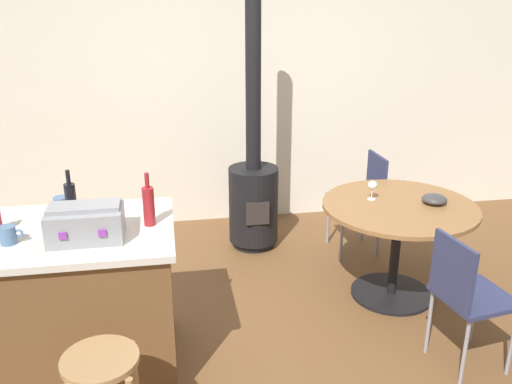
% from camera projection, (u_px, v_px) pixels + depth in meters
% --- Properties ---
extents(ground_plane, '(8.80, 8.80, 0.00)m').
position_uv_depth(ground_plane, '(285.00, 348.00, 3.58)').
color(ground_plane, brown).
extents(back_wall, '(8.00, 0.10, 2.70)m').
position_uv_depth(back_wall, '(236.00, 85.00, 5.21)').
color(back_wall, silver).
rests_on(back_wall, ground_plane).
extents(kitchen_island, '(1.19, 0.86, 0.92)m').
position_uv_depth(kitchen_island, '(77.00, 300.00, 3.25)').
color(kitchen_island, brown).
rests_on(kitchen_island, ground_plane).
extents(dining_table, '(1.11, 1.11, 0.74)m').
position_uv_depth(dining_table, '(398.00, 226.00, 4.00)').
color(dining_table, black).
rests_on(dining_table, ground_plane).
extents(folding_chair_near, '(0.42, 0.42, 0.87)m').
position_uv_depth(folding_chair_near, '(362.00, 195.00, 4.77)').
color(folding_chair_near, navy).
rests_on(folding_chair_near, ground_plane).
extents(folding_chair_far, '(0.46, 0.46, 0.88)m').
position_uv_depth(folding_chair_far, '(466.00, 292.00, 3.23)').
color(folding_chair_far, navy).
rests_on(folding_chair_far, ground_plane).
extents(wood_stove, '(0.44, 0.45, 2.30)m').
position_uv_depth(wood_stove, '(253.00, 188.00, 4.83)').
color(wood_stove, black).
rests_on(wood_stove, ground_plane).
extents(toolbox, '(0.40, 0.28, 0.20)m').
position_uv_depth(toolbox, '(86.00, 222.00, 2.96)').
color(toolbox, gray).
rests_on(toolbox, kitchen_island).
extents(bottle_0, '(0.06, 0.06, 0.30)m').
position_uv_depth(bottle_0, '(71.00, 200.00, 3.20)').
color(bottle_0, black).
rests_on(bottle_0, kitchen_island).
extents(bottle_2, '(0.07, 0.07, 0.31)m').
position_uv_depth(bottle_2, '(149.00, 205.00, 3.12)').
color(bottle_2, maroon).
rests_on(bottle_2, kitchen_island).
extents(cup_0, '(0.12, 0.09, 0.10)m').
position_uv_depth(cup_0, '(8.00, 235.00, 2.91)').
color(cup_0, '#4C7099').
rests_on(cup_0, kitchen_island).
extents(cup_1, '(0.12, 0.09, 0.10)m').
position_uv_depth(cup_1, '(62.00, 205.00, 3.31)').
color(cup_1, '#4C7099').
rests_on(cup_1, kitchen_island).
extents(wine_glass, '(0.07, 0.07, 0.14)m').
position_uv_depth(wine_glass, '(372.00, 186.00, 4.00)').
color(wine_glass, silver).
rests_on(wine_glass, dining_table).
extents(serving_bowl, '(0.18, 0.18, 0.07)m').
position_uv_depth(serving_bowl, '(434.00, 199.00, 3.95)').
color(serving_bowl, '#383838').
rests_on(serving_bowl, dining_table).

